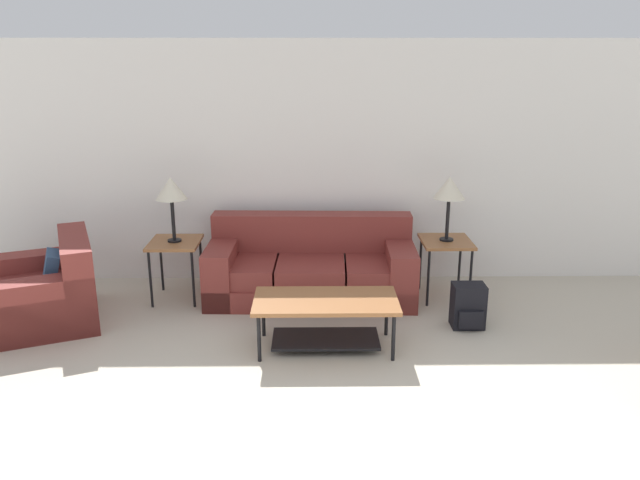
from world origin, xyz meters
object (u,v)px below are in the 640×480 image
Objects in this scene: side_table_left at (175,247)px; table_lamp_left at (171,190)px; coffee_table at (326,312)px; armchair at (46,292)px; couch at (311,269)px; side_table_right at (446,246)px; backpack at (468,306)px; table_lamp_right at (449,189)px.

table_lamp_left is at bearing 146.31° from side_table_left.
coffee_table is at bearing -37.43° from table_lamp_left.
armchair is 2.25× the size of side_table_left.
side_table_right is (1.38, -0.05, 0.26)m from couch.
coffee_table is (0.13, -1.21, 0.04)m from couch.
armchair is at bearing 167.03° from coffee_table.
backpack is (3.96, -0.19, -0.08)m from armchair.
table_lamp_left reaches higher than side_table_right.
couch reaches higher than backpack.
table_lamp_left is (-2.77, 0.00, 0.60)m from side_table_right.
table_lamp_left is (-1.38, -0.05, 0.86)m from couch.
backpack is (2.84, -0.74, -0.35)m from side_table_left.
coffee_table is at bearing -12.97° from armchair.
backpack is (0.07, -0.74, -0.95)m from table_lamp_right.
backpack is at bearing -2.80° from armchair.
table_lamp_right is at bearing 8.05° from armchair.
table_lamp_right is at bearing 0.00° from table_lamp_left.
side_table_left is (-1.38, -0.05, 0.26)m from couch.
table_lamp_left reaches higher than side_table_left.
couch is at bearing 177.78° from side_table_right.
side_table_right is at bearing -2.22° from couch.
side_table_right is at bearing 0.00° from side_table_left.
coffee_table is at bearing -137.38° from side_table_right.
table_lamp_right is 1.21m from backpack.
armchair is 1.28m from side_table_left.
armchair is at bearing -153.88° from table_lamp_left.
side_table_right is at bearing -0.00° from table_lamp_left.
table_lamp_right is at bearing 0.00° from side_table_left.
side_table_left is 2.77m from side_table_right.
armchair is at bearing -166.46° from couch.
side_table_right reaches higher than backpack.
table_lamp_left is at bearing 165.32° from backpack.
table_lamp_left is (-1.51, 1.16, 0.82)m from coffee_table.
side_table_left and side_table_right have the same top height.
table_lamp_right is at bearing 45.00° from side_table_right.
table_lamp_left reaches higher than couch.
armchair is 3.97m from backpack.
backpack is at bearing -14.68° from table_lamp_left.
couch is at bearing 95.92° from coffee_table.
table_lamp_right reaches higher than side_table_right.
side_table_right is 0.83m from backpack.
side_table_left is at bearing 165.32° from backpack.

